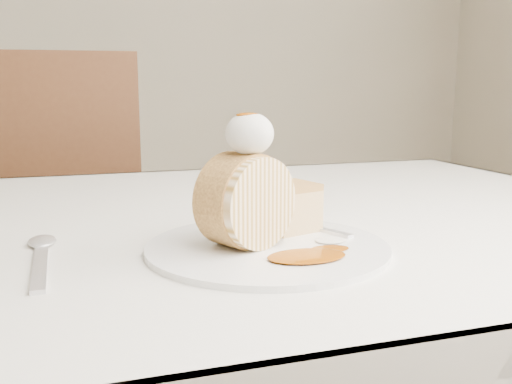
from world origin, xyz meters
name	(u,v)px	position (x,y,z in m)	size (l,w,h in m)	color
table	(198,276)	(0.00, 0.20, 0.66)	(1.40, 0.90, 0.75)	silver
chair_far	(51,219)	(-0.23, 1.02, 0.58)	(0.51, 0.51, 1.01)	brown
plate	(267,247)	(0.04, 0.00, 0.75)	(0.27, 0.27, 0.01)	white
roulade_slice	(246,201)	(0.02, 0.01, 0.81)	(0.10, 0.10, 0.06)	#FBDDAE
cake_chunk	(290,210)	(0.09, 0.06, 0.78)	(0.06, 0.06, 0.05)	#D6A651
whipped_cream	(250,134)	(0.02, 0.01, 0.88)	(0.05, 0.05, 0.05)	silver
caramel_drizzle	(248,109)	(0.02, 0.01, 0.91)	(0.03, 0.02, 0.01)	#8B3F05
caramel_pool	(307,256)	(0.06, -0.06, 0.76)	(0.08, 0.05, 0.00)	#8B3F05
fork	(315,227)	(0.12, 0.05, 0.76)	(0.02, 0.16, 0.00)	silver
spoon	(40,268)	(-0.20, 0.01, 0.75)	(0.03, 0.18, 0.00)	silver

